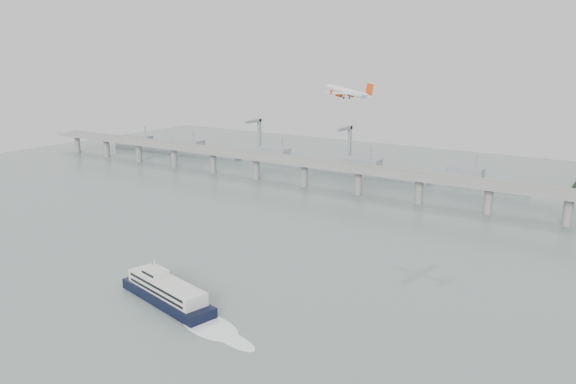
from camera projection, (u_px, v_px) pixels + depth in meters
The scene contains 5 objects.
ground at pixel (224, 289), 265.32m from camera, with size 900.00×900.00×0.00m, color slate.
bridge at pixel (393, 177), 423.44m from camera, with size 800.00×22.00×23.90m.
distant_fleet at pixel (275, 158), 561.58m from camera, with size 453.00×60.90×40.00m.
ferry at pixel (167, 292), 250.42m from camera, with size 92.63×31.45×17.67m.
airliner at pixel (348, 92), 324.76m from camera, with size 36.41×33.48×9.93m.
Camera 1 is at (161.63, -188.54, 108.45)m, focal length 35.00 mm.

